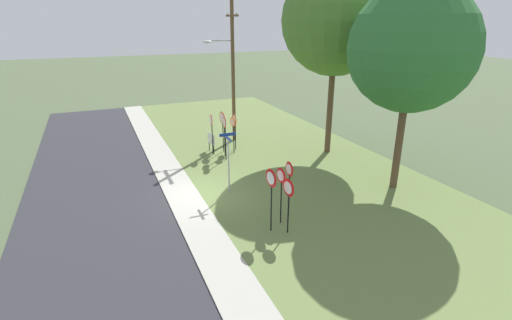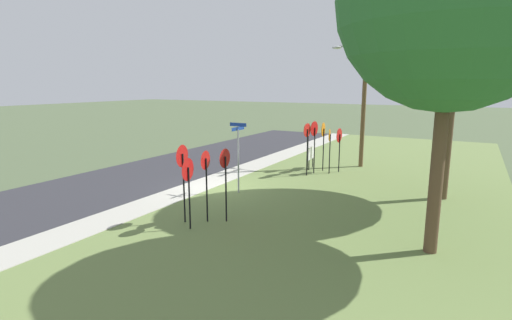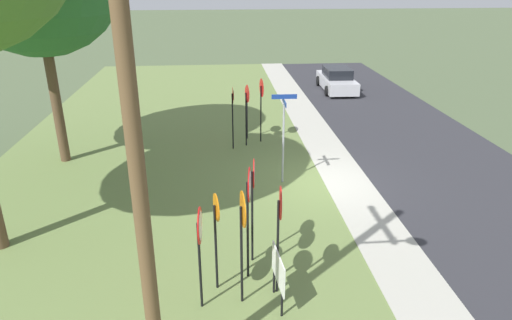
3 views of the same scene
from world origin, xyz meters
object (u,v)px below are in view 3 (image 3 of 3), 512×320
Objects in this scene: yield_sign_far_right at (262,95)px; street_name_post at (283,131)px; yield_sign_near_left at (233,104)px; notice_board at (278,271)px; utility_pole at (139,104)px; parked_sedan_distant at (337,80)px; stop_sign_far_center at (216,223)px; stop_sign_center_tall at (243,224)px; yield_sign_near_right at (248,99)px; stop_sign_near_right at (249,199)px; stop_sign_far_left at (200,237)px; stop_sign_near_left at (253,189)px; stop_sign_far_right at (280,218)px; yield_sign_far_left at (247,102)px.

street_name_post is at bearing 176.20° from yield_sign_far_right.
yield_sign_far_right is at bearing -58.48° from yield_sign_near_left.
yield_sign_far_right is 2.15× the size of notice_board.
utility_pole is 23.01m from parked_sedan_distant.
stop_sign_far_center is 0.89× the size of stop_sign_center_tall.
utility_pole is 7.51× the size of notice_board.
yield_sign_near_left is 1.34m from yield_sign_near_right.
stop_sign_far_center is 0.77× the size of street_name_post.
yield_sign_near_left is at bearing 7.40° from stop_sign_near_right.
stop_sign_far_left is 0.69m from stop_sign_far_center.
yield_sign_near_left is (8.84, -0.72, 0.21)m from stop_sign_far_center.
street_name_post is at bearing -14.23° from notice_board.
street_name_post reaches higher than stop_sign_near_left.
stop_sign_center_tall is 0.61× the size of parked_sedan_distant.
yield_sign_far_right reaches higher than yield_sign_near_right.
stop_sign_center_tall is (-0.87, 0.19, -0.11)m from stop_sign_near_right.
yield_sign_far_right is 4.11m from street_name_post.
street_name_post is at bearing -156.34° from yield_sign_near_left.
notice_board is 19.98m from parked_sedan_distant.
stop_sign_center_tall is 9.35m from yield_sign_near_left.
parked_sedan_distant is (21.01, -8.27, -4.44)m from utility_pole.
stop_sign_far_right is 9.43m from yield_sign_far_left.
stop_sign_near_left is at bearing 7.80° from notice_board.
notice_board is at bearing -106.82° from stop_sign_center_tall.
notice_board is 0.29× the size of parked_sedan_distant.
yield_sign_far_right is (-0.41, -0.55, 0.27)m from yield_sign_near_right.
stop_sign_far_right reaches higher than notice_board.
stop_sign_near_left is at bearing 164.03° from street_name_post.
notice_board is at bearing -47.55° from utility_pole.
yield_sign_near_left is at bearing 9.10° from stop_sign_far_right.
yield_sign_near_left is at bearing -8.05° from utility_pole.
yield_sign_far_right is 12.93m from utility_pole.
street_name_post is at bearing -11.71° from stop_sign_near_left.
stop_sign_far_center is 1.00× the size of yield_sign_near_right.
stop_sign_far_right is at bearing -154.97° from stop_sign_near_left.
notice_board is at bearing -129.02° from stop_sign_far_center.
stop_sign_center_tall reaches higher than stop_sign_far_center.
notice_board is (-0.06, -1.59, -0.89)m from stop_sign_far_left.
yield_sign_far_right reaches higher than yield_sign_near_left.
stop_sign_far_right is at bearing -176.93° from yield_sign_near_left.
utility_pole is at bearing 159.74° from street_name_post.
stop_sign_far_center is 8.87m from yield_sign_near_left.
yield_sign_far_right is (9.24, -1.19, -0.01)m from stop_sign_near_right.
yield_sign_near_right is at bearing -18.98° from stop_sign_far_center.
stop_sign_far_center is at bearing 158.68° from street_name_post.
stop_sign_near_left is 1.33m from stop_sign_far_right.
yield_sign_near_left reaches higher than yield_sign_near_right.
stop_sign_near_right reaches higher than yield_sign_near_left.
stop_sign_far_left is 6.63m from street_name_post.
utility_pole is (-12.65, 2.28, 3.29)m from yield_sign_near_right.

